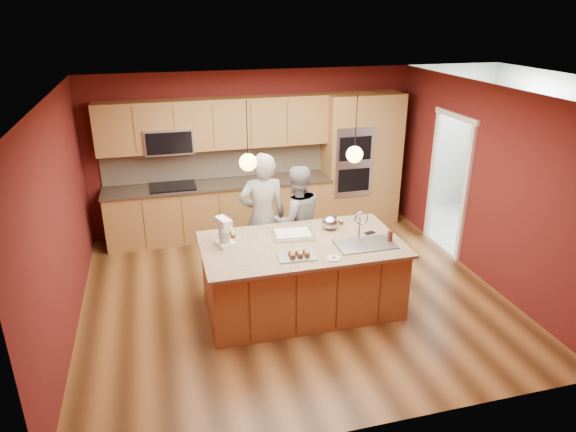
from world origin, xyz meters
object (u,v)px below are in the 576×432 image
object	(u,v)px
person_left	(263,217)
stand_mixer	(224,234)
mixing_bowl	(330,223)
island	(303,275)
person_right	(297,221)

from	to	relation	value
person_left	stand_mixer	size ratio (longest dim) A/B	5.19
person_left	mixing_bowl	world-z (taller)	person_left
island	person_right	xyz separation A→B (m)	(0.18, 0.95, 0.34)
mixing_bowl	person_left	bearing A→B (deg)	141.39
person_right	person_left	bearing A→B (deg)	-3.20
person_left	person_right	xyz separation A→B (m)	(0.49, 0.00, -0.11)
person_left	person_right	distance (m)	0.50
island	mixing_bowl	size ratio (longest dim) A/B	11.12
island	stand_mixer	distance (m)	1.14
stand_mixer	mixing_bowl	size ratio (longest dim) A/B	1.59
stand_mixer	person_left	bearing A→B (deg)	30.62
person_right	mixing_bowl	bearing A→B (deg)	111.50
island	person_left	distance (m)	1.10
island	stand_mixer	size ratio (longest dim) A/B	7.01
island	stand_mixer	world-z (taller)	island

